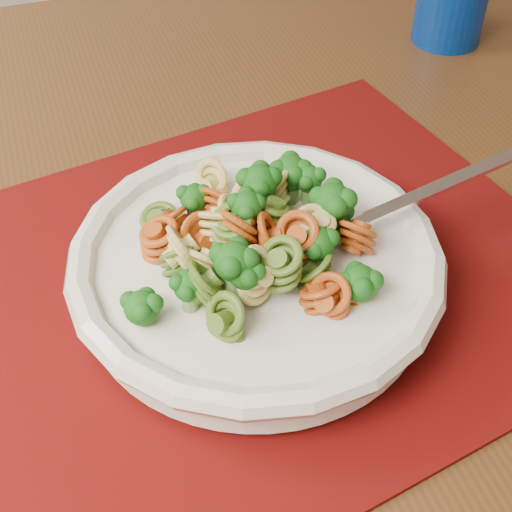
{
  "coord_description": "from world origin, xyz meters",
  "views": [
    {
      "loc": [
        0.83,
        0.05,
        1.08
      ],
      "look_at": [
        0.81,
        0.39,
        0.74
      ],
      "focal_mm": 50.0,
      "sensor_mm": 36.0,
      "label": 1
    }
  ],
  "objects": [
    {
      "name": "dining_table",
      "position": [
        0.79,
        0.54,
        0.59
      ],
      "size": [
        1.44,
        1.2,
        0.7
      ],
      "rotation": [
        0.0,
        0.0,
        0.39
      ],
      "color": "#4A2E15",
      "rests_on": "ground"
    },
    {
      "name": "placemat",
      "position": [
        0.79,
        0.4,
        0.7
      ],
      "size": [
        0.62,
        0.58,
        0.0
      ],
      "primitive_type": "cube",
      "rotation": [
        0.0,
        0.0,
        0.56
      ],
      "color": "#5A0309",
      "rests_on": "dining_table"
    },
    {
      "name": "pasta_bowl",
      "position": [
        0.81,
        0.39,
        0.73
      ],
      "size": [
        0.26,
        0.26,
        0.05
      ],
      "color": "silver",
      "rests_on": "placemat"
    },
    {
      "name": "pasta_broccoli_heap",
      "position": [
        0.81,
        0.39,
        0.75
      ],
      "size": [
        0.22,
        0.22,
        0.06
      ],
      "primitive_type": null,
      "color": "#EBCD74",
      "rests_on": "pasta_bowl"
    },
    {
      "name": "fork",
      "position": [
        0.86,
        0.41,
        0.75
      ],
      "size": [
        0.18,
        0.08,
        0.08
      ],
      "primitive_type": null,
      "rotation": [
        0.0,
        -0.35,
        0.3
      ],
      "color": "silver",
      "rests_on": "pasta_bowl"
    }
  ]
}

